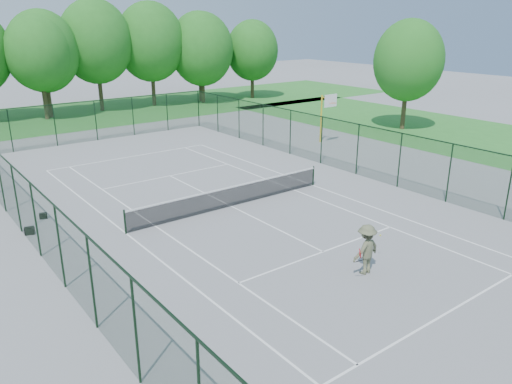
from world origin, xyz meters
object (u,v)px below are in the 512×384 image
tennis_player (366,249)px  tennis_net (231,195)px  sports_bag_a (30,231)px  basketball_goal (326,109)px

tennis_player → tennis_net: bearing=89.8°
tennis_net → tennis_player: (-0.02, -8.54, 0.36)m
tennis_net → sports_bag_a: (-8.80, 2.44, -0.41)m
basketball_goal → sports_bag_a: bearing=-168.8°
sports_bag_a → tennis_net: bearing=1.5°
basketball_goal → sports_bag_a: (-21.93, -4.36, -2.41)m
basketball_goal → tennis_player: bearing=-130.6°
tennis_net → tennis_player: 8.55m
sports_bag_a → tennis_player: (8.77, -10.98, 0.77)m
tennis_net → basketball_goal: size_ratio=3.04×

